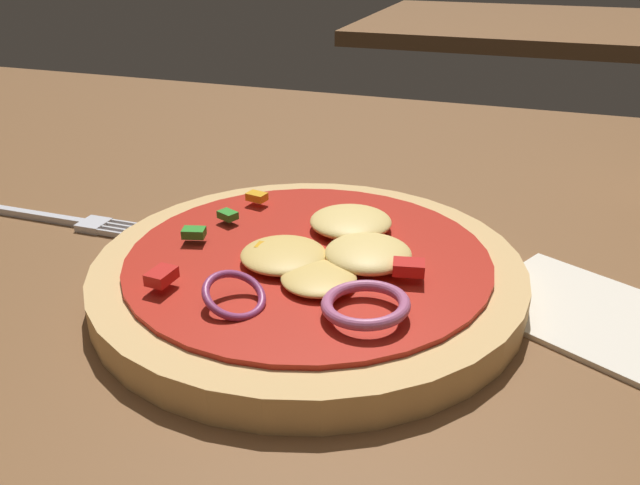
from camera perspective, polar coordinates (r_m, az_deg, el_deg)
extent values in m
cube|color=brown|center=(0.38, -10.65, -6.68)|extent=(1.35, 0.99, 0.03)
cylinder|color=tan|center=(0.37, -1.02, -2.79)|extent=(0.24, 0.24, 0.02)
cylinder|color=red|center=(0.36, -1.04, -1.30)|extent=(0.20, 0.20, 0.00)
ellipsoid|color=#EFCC72|center=(0.35, -3.72, -1.20)|extent=(0.04, 0.04, 0.01)
ellipsoid|color=#EFCC72|center=(0.39, 2.72, 1.86)|extent=(0.05, 0.05, 0.01)
ellipsoid|color=#E5BC60|center=(0.35, -3.24, -1.08)|extent=(0.05, 0.05, 0.01)
ellipsoid|color=#E5BC60|center=(0.33, -0.13, -3.20)|extent=(0.04, 0.04, 0.01)
ellipsoid|color=#EFCC72|center=(0.35, 4.27, -0.95)|extent=(0.05, 0.05, 0.01)
torus|color=#B25984|center=(0.30, 4.04, -5.45)|extent=(0.05, 0.05, 0.01)
torus|color=#93386B|center=(0.31, -7.57, -4.61)|extent=(0.04, 0.04, 0.02)
cube|color=red|center=(0.33, 7.82, -2.18)|extent=(0.02, 0.01, 0.01)
cube|color=orange|center=(0.36, -4.74, -0.56)|extent=(0.01, 0.01, 0.00)
cube|color=red|center=(0.33, -13.49, -2.95)|extent=(0.01, 0.02, 0.01)
cube|color=#2D8C28|center=(0.38, -11.06, 0.86)|extent=(0.01, 0.01, 0.01)
cube|color=#2D8C28|center=(0.40, -8.14, 2.42)|extent=(0.01, 0.01, 0.00)
cube|color=orange|center=(0.42, -5.28, 4.01)|extent=(0.01, 0.01, 0.01)
cube|color=silver|center=(0.51, -25.06, 2.39)|extent=(0.11, 0.01, 0.01)
cube|color=silver|center=(0.47, -19.30, 1.47)|extent=(0.02, 0.02, 0.01)
cube|color=silver|center=(0.45, -17.17, 0.60)|extent=(0.04, 0.00, 0.00)
cube|color=silver|center=(0.45, -16.78, 0.89)|extent=(0.04, 0.00, 0.00)
cube|color=silver|center=(0.46, -16.38, 1.17)|extent=(0.04, 0.00, 0.00)
cube|color=silver|center=(0.46, -16.00, 1.45)|extent=(0.04, 0.00, 0.00)
cube|color=silver|center=(0.37, 26.28, -7.18)|extent=(0.18, 0.15, 0.00)
cube|color=brown|center=(1.61, 16.41, 17.89)|extent=(0.63, 0.64, 0.03)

